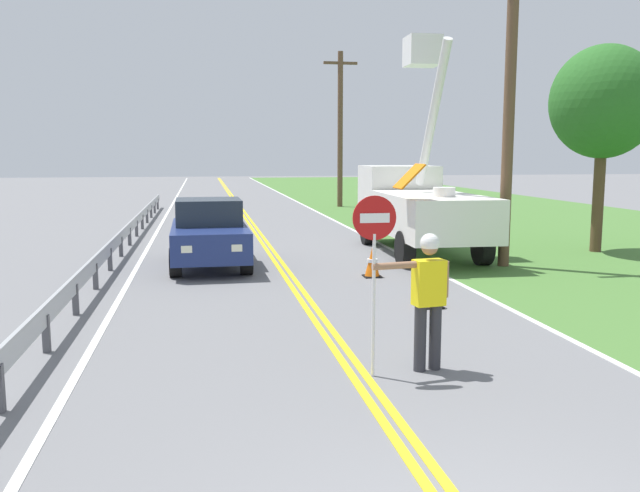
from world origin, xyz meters
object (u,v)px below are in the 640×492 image
(traffic_cone_mid, at_px, (372,263))
(roadside_tree_verge, at_px, (604,103))
(utility_bucket_truck, at_px, (416,203))
(traffic_cone_lead, at_px, (431,290))
(flagger_worker, at_px, (428,293))
(oncoming_sedan_nearest, at_px, (209,234))
(utility_pole_near, at_px, (509,107))
(stop_sign_paddle, at_px, (374,245))
(utility_pole_mid, at_px, (340,127))

(traffic_cone_mid, xyz_separation_m, roadside_tree_verge, (7.45, 2.77, 3.93))
(utility_bucket_truck, height_order, traffic_cone_lead, utility_bucket_truck)
(flagger_worker, distance_m, oncoming_sedan_nearest, 9.19)
(oncoming_sedan_nearest, bearing_deg, utility_pole_near, -9.48)
(flagger_worker, distance_m, roadside_tree_verge, 13.04)
(utility_bucket_truck, relative_size, traffic_cone_lead, 9.81)
(traffic_cone_mid, bearing_deg, flagger_worker, -98.37)
(utility_bucket_truck, bearing_deg, traffic_cone_mid, -121.54)
(stop_sign_paddle, distance_m, traffic_cone_mid, 7.10)
(stop_sign_paddle, distance_m, utility_pole_near, 9.65)
(utility_pole_near, bearing_deg, stop_sign_paddle, -125.32)
(utility_pole_mid, bearing_deg, utility_pole_near, -89.32)
(flagger_worker, xyz_separation_m, traffic_cone_mid, (0.98, 6.64, -0.71))
(stop_sign_paddle, xyz_separation_m, utility_pole_near, (5.42, 7.65, 2.27))
(utility_bucket_truck, bearing_deg, utility_pole_mid, 85.84)
(flagger_worker, height_order, utility_bucket_truck, utility_bucket_truck)
(stop_sign_paddle, bearing_deg, traffic_cone_lead, 60.13)
(flagger_worker, bearing_deg, oncoming_sedan_nearest, 107.24)
(flagger_worker, relative_size, stop_sign_paddle, 0.78)
(traffic_cone_mid, bearing_deg, oncoming_sedan_nearest, 150.00)
(traffic_cone_lead, distance_m, traffic_cone_mid, 3.19)
(utility_bucket_truck, xyz_separation_m, traffic_cone_mid, (-2.25, -3.66, -1.10))
(utility_pole_near, height_order, traffic_cone_lead, utility_pole_near)
(flagger_worker, bearing_deg, roadside_tree_verge, 48.16)
(utility_bucket_truck, bearing_deg, roadside_tree_verge, -9.67)
(oncoming_sedan_nearest, bearing_deg, traffic_cone_mid, -30.00)
(oncoming_sedan_nearest, height_order, roadside_tree_verge, roadside_tree_verge)
(traffic_cone_mid, bearing_deg, roadside_tree_verge, 20.42)
(utility_bucket_truck, height_order, traffic_cone_mid, utility_bucket_truck)
(flagger_worker, bearing_deg, stop_sign_paddle, -171.61)
(flagger_worker, bearing_deg, utility_bucket_truck, 72.62)
(stop_sign_paddle, height_order, traffic_cone_mid, stop_sign_paddle)
(oncoming_sedan_nearest, height_order, traffic_cone_mid, oncoming_sedan_nearest)
(utility_bucket_truck, distance_m, roadside_tree_verge, 5.99)
(utility_pole_mid, height_order, traffic_cone_lead, utility_pole_mid)
(flagger_worker, height_order, traffic_cone_lead, flagger_worker)
(utility_bucket_truck, bearing_deg, utility_pole_near, -62.45)
(utility_pole_near, xyz_separation_m, utility_pole_mid, (-0.23, 19.38, 0.27))
(flagger_worker, relative_size, roadside_tree_verge, 0.31)
(utility_pole_near, bearing_deg, utility_bucket_truck, 117.55)
(oncoming_sedan_nearest, relative_size, traffic_cone_lead, 5.90)
(utility_pole_near, bearing_deg, traffic_cone_lead, -129.55)
(utility_bucket_truck, distance_m, utility_pole_mid, 16.90)
(utility_bucket_truck, bearing_deg, stop_sign_paddle, -110.94)
(stop_sign_paddle, bearing_deg, utility_pole_near, 54.68)
(traffic_cone_mid, bearing_deg, traffic_cone_lead, -84.38)
(utility_bucket_truck, xyz_separation_m, oncoming_sedan_nearest, (-5.94, -1.52, -0.60))
(oncoming_sedan_nearest, distance_m, traffic_cone_mid, 4.30)
(utility_bucket_truck, height_order, roadside_tree_verge, utility_bucket_truck)
(utility_bucket_truck, relative_size, utility_pole_mid, 0.84)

